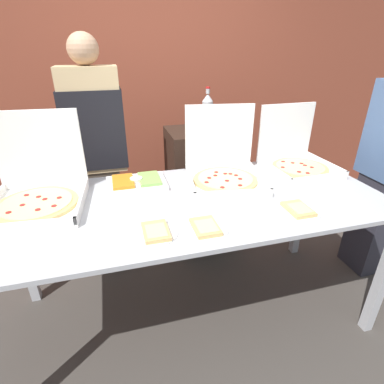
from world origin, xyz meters
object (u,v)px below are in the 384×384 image
object	(u,v)px
person_server_vest	(97,149)
pizza_box_far_left	(296,159)
soda_can_silver	(225,116)
pizza_box_near_right	(37,190)
paper_plate_front_left	(156,232)
veggie_tray	(137,182)
paper_plate_front_right	(298,210)
pizza_box_far_right	(224,169)
soda_bottle	(207,111)
paper_plate_front_center	(206,228)

from	to	relation	value
person_server_vest	pizza_box_far_left	bearing A→B (deg)	159.69
soda_can_silver	pizza_box_near_right	bearing A→B (deg)	-149.47
pizza_box_near_right	paper_plate_front_left	xyz separation A→B (m)	(0.58, -0.48, -0.07)
pizza_box_far_left	veggie_tray	distance (m)	1.14
paper_plate_front_right	soda_can_silver	distance (m)	1.33
pizza_box_far_right	pizza_box_far_left	xyz separation A→B (m)	(0.57, 0.05, -0.00)
pizza_box_near_right	paper_plate_front_left	bearing A→B (deg)	-35.30
pizza_box_far_left	soda_bottle	world-z (taller)	soda_bottle
paper_plate_front_right	veggie_tray	distance (m)	0.98
paper_plate_front_center	veggie_tray	bearing A→B (deg)	114.03
paper_plate_front_center	soda_can_silver	bearing A→B (deg)	65.74
paper_plate_front_center	veggie_tray	size ratio (longest dim) A/B	0.61
pizza_box_far_left	pizza_box_near_right	bearing A→B (deg)	-179.06
soda_bottle	person_server_vest	bearing A→B (deg)	-174.50
paper_plate_front_right	soda_bottle	distance (m)	1.20
soda_bottle	paper_plate_front_left	bearing A→B (deg)	-118.38
pizza_box_near_right	soda_can_silver	world-z (taller)	pizza_box_near_right
paper_plate_front_right	veggie_tray	world-z (taller)	veggie_tray
pizza_box_far_right	person_server_vest	distance (m)	0.97
paper_plate_front_left	soda_can_silver	bearing A→B (deg)	57.41
paper_plate_front_left	paper_plate_front_center	xyz separation A→B (m)	(0.24, -0.02, -0.00)
pizza_box_near_right	veggie_tray	size ratio (longest dim) A/B	1.47
pizza_box_near_right	person_server_vest	bearing A→B (deg)	65.70
person_server_vest	paper_plate_front_right	bearing A→B (deg)	134.30
paper_plate_front_right	soda_bottle	xyz separation A→B (m)	(-0.15, 1.14, 0.31)
veggie_tray	person_server_vest	world-z (taller)	person_server_vest
pizza_box_far_left	person_server_vest	size ratio (longest dim) A/B	0.26
pizza_box_near_right	person_server_vest	distance (m)	0.67
paper_plate_front_left	person_server_vest	distance (m)	1.11
pizza_box_far_right	soda_bottle	xyz separation A→B (m)	(0.09, 0.64, 0.24)
pizza_box_far_right	paper_plate_front_left	xyz separation A→B (m)	(-0.53, -0.51, -0.07)
pizza_box_far_left	paper_plate_front_center	size ratio (longest dim) A/B	2.08
pizza_box_far_right	paper_plate_front_left	size ratio (longest dim) A/B	2.62
paper_plate_front_right	veggie_tray	size ratio (longest dim) A/B	0.63
pizza_box_near_right	pizza_box_far_left	bearing A→B (deg)	7.03
veggie_tray	person_server_vest	distance (m)	0.55
pizza_box_near_right	paper_plate_front_left	world-z (taller)	pizza_box_near_right
pizza_box_far_right	pizza_box_near_right	size ratio (longest dim) A/B	1.01
pizza_box_far_left	veggie_tray	size ratio (longest dim) A/B	1.27
paper_plate_front_center	person_server_vest	xyz separation A→B (m)	(-0.50, 1.09, 0.10)
pizza_box_far_left	soda_can_silver	size ratio (longest dim) A/B	3.77
veggie_tray	soda_can_silver	bearing A→B (deg)	40.33
pizza_box_far_right	pizza_box_far_left	bearing A→B (deg)	13.58
pizza_box_far_left	paper_plate_front_left	size ratio (longest dim) A/B	2.25
soda_can_silver	person_server_vest	bearing A→B (deg)	-167.21
paper_plate_front_center	soda_can_silver	distance (m)	1.49
paper_plate_front_left	soda_can_silver	world-z (taller)	soda_can_silver
paper_plate_front_left	soda_can_silver	distance (m)	1.58
pizza_box_near_right	pizza_box_far_right	bearing A→B (deg)	5.93
pizza_box_near_right	pizza_box_far_left	size ratio (longest dim) A/B	1.16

